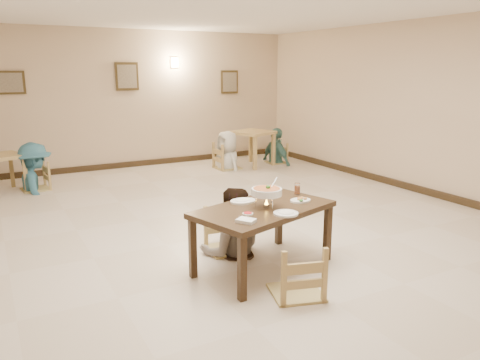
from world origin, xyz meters
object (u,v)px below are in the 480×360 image
curry_warmer (267,192)px  bg_diner_c (227,131)px  chair_near (297,245)px  drink_glass (297,189)px  bg_diner_b (31,143)px  bg_chair_rl (227,144)px  bg_diner_d (277,128)px  bg_table_right (253,137)px  bg_table_left (1,162)px  bg_chair_rr (277,144)px  bg_chair_lr (33,164)px  chair_far (226,212)px  main_table (263,214)px  main_diner (232,188)px

curry_warmer → bg_diner_c: (2.09, 4.99, -0.04)m
chair_near → bg_diner_c: (2.14, 5.64, 0.33)m
drink_glass → bg_diner_b: (-2.47, 4.69, 0.10)m
bg_chair_rl → bg_diner_d: 1.33m
bg_table_right → bg_table_left: bearing=179.1°
drink_glass → bg_table_right: bearing=65.6°
chair_near → bg_chair_rr: size_ratio=1.14×
chair_near → bg_diner_c: size_ratio=0.61×
chair_near → drink_glass: (0.66, 0.95, 0.26)m
bg_chair_lr → bg_diner_d: 5.26m
bg_table_right → bg_chair_lr: size_ratio=1.04×
chair_far → bg_table_right: bearing=60.6°
curry_warmer → drink_glass: curry_warmer is taller
bg_diner_b → bg_table_left: bearing=76.2°
chair_far → bg_table_right: size_ratio=0.96×
curry_warmer → bg_chair_lr: 5.34m
bg_diner_c → bg_table_right: bearing=83.3°
bg_diner_c → bg_chair_lr: bearing=-96.7°
main_table → curry_warmer: (0.01, -0.04, 0.25)m
drink_glass → bg_diner_d: size_ratio=0.08×
bg_chair_lr → bg_diner_d: bg_diner_d is taller
main_diner → bg_diner_c: bearing=-97.2°
chair_near → bg_table_left: (-2.33, 5.71, 0.04)m
chair_far → curry_warmer: size_ratio=2.67×
drink_glass → chair_far: bearing=151.5°
main_diner → bg_diner_b: 4.73m
chair_far → bg_table_left: bearing=121.5°
bg_chair_lr → bg_chair_rr: (5.25, 0.01, -0.04)m
bg_chair_rl → bg_diner_b: bearing=88.1°
bg_chair_lr → main_table: bearing=13.5°
bg_table_right → bg_chair_rl: bearing=-180.0°
bg_diner_b → drink_glass: bearing=-157.4°
bg_diner_d → main_table: bearing=141.5°
bg_diner_d → curry_warmer: bearing=141.8°
bg_table_left → bg_diner_d: (5.76, -0.07, 0.27)m
drink_glass → bg_chair_rl: (1.47, 4.69, -0.23)m
bg_table_left → bg_chair_rl: bearing=-1.0°
bg_diner_d → bg_diner_b: bearing=86.1°
drink_glass → bg_diner_d: (2.78, 4.70, 0.06)m
drink_glass → bg_diner_c: bearing=72.6°
bg_table_left → bg_chair_rr: size_ratio=0.98×
chair_near → main_diner: main_diner is taller
bg_table_right → bg_chair_rl: (-0.65, -0.00, -0.11)m
chair_far → curry_warmer: bearing=-75.5°
main_diner → bg_diner_d: bg_diner_d is taller
bg_chair_rr → bg_diner_d: 0.38m
bg_diner_d → bg_table_right: bearing=86.8°
chair_near → bg_chair_rr: 6.61m
bg_table_right → main_table: bearing=-119.1°
bg_chair_rl → bg_diner_b: (-3.95, -0.00, 0.33)m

